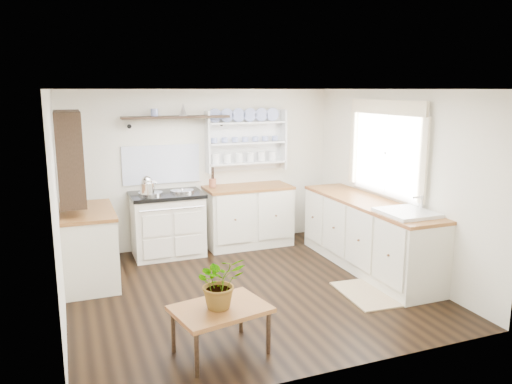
# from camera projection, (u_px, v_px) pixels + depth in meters

# --- Properties ---
(floor) EXTENTS (4.00, 3.80, 0.01)m
(floor) POSITION_uv_depth(u_px,v_px,m) (247.00, 289.00, 5.86)
(floor) COLOR black
(floor) RESTS_ON ground
(wall_back) EXTENTS (4.00, 0.02, 2.30)m
(wall_back) POSITION_uv_depth(u_px,v_px,m) (203.00, 169.00, 7.36)
(wall_back) COLOR silver
(wall_back) RESTS_ON ground
(wall_right) EXTENTS (0.02, 3.80, 2.30)m
(wall_right) POSITION_uv_depth(u_px,v_px,m) (395.00, 182.00, 6.34)
(wall_right) COLOR silver
(wall_right) RESTS_ON ground
(wall_left) EXTENTS (0.02, 3.80, 2.30)m
(wall_left) POSITION_uv_depth(u_px,v_px,m) (57.00, 208.00, 4.92)
(wall_left) COLOR silver
(wall_left) RESTS_ON ground
(ceiling) EXTENTS (4.00, 3.80, 0.01)m
(ceiling) POSITION_uv_depth(u_px,v_px,m) (247.00, 89.00, 5.40)
(ceiling) COLOR white
(ceiling) RESTS_ON wall_back
(window) EXTENTS (0.08, 1.55, 1.22)m
(window) POSITION_uv_depth(u_px,v_px,m) (386.00, 148.00, 6.37)
(window) COLOR white
(window) RESTS_ON wall_right
(aga_cooker) EXTENTS (1.00, 0.69, 0.92)m
(aga_cooker) POSITION_uv_depth(u_px,v_px,m) (168.00, 224.00, 6.98)
(aga_cooker) COLOR silver
(aga_cooker) RESTS_ON floor
(back_cabinets) EXTENTS (1.27, 0.63, 0.90)m
(back_cabinets) POSITION_uv_depth(u_px,v_px,m) (248.00, 215.00, 7.44)
(back_cabinets) COLOR beige
(back_cabinets) RESTS_ON floor
(right_cabinets) EXTENTS (0.62, 2.43, 0.90)m
(right_cabinets) POSITION_uv_depth(u_px,v_px,m) (368.00, 234.00, 6.46)
(right_cabinets) COLOR beige
(right_cabinets) RESTS_ON floor
(belfast_sink) EXTENTS (0.55, 0.60, 0.45)m
(belfast_sink) POSITION_uv_depth(u_px,v_px,m) (406.00, 223.00, 5.71)
(belfast_sink) COLOR white
(belfast_sink) RESTS_ON right_cabinets
(left_cabinets) EXTENTS (0.62, 1.13, 0.90)m
(left_cabinets) POSITION_uv_depth(u_px,v_px,m) (89.00, 245.00, 5.99)
(left_cabinets) COLOR beige
(left_cabinets) RESTS_ON floor
(plate_rack) EXTENTS (1.20, 0.22, 0.90)m
(plate_rack) POSITION_uv_depth(u_px,v_px,m) (245.00, 140.00, 7.48)
(plate_rack) COLOR white
(plate_rack) RESTS_ON wall_back
(high_shelf) EXTENTS (1.50, 0.29, 0.16)m
(high_shelf) POSITION_uv_depth(u_px,v_px,m) (176.00, 118.00, 6.96)
(high_shelf) COLOR black
(high_shelf) RESTS_ON wall_back
(left_shelving) EXTENTS (0.28, 0.80, 1.05)m
(left_shelving) POSITION_uv_depth(u_px,v_px,m) (70.00, 156.00, 5.72)
(left_shelving) COLOR black
(left_shelving) RESTS_ON wall_left
(kettle) EXTENTS (0.19, 0.19, 0.23)m
(kettle) POSITION_uv_depth(u_px,v_px,m) (147.00, 185.00, 6.66)
(kettle) COLOR silver
(kettle) RESTS_ON aga_cooker
(utensil_crock) EXTENTS (0.10, 0.10, 0.12)m
(utensil_crock) POSITION_uv_depth(u_px,v_px,m) (212.00, 183.00, 7.23)
(utensil_crock) COLOR #A75C3D
(utensil_crock) RESTS_ON back_cabinets
(center_table) EXTENTS (0.90, 0.72, 0.43)m
(center_table) POSITION_uv_depth(u_px,v_px,m) (220.00, 312.00, 4.36)
(center_table) COLOR brown
(center_table) RESTS_ON floor
(potted_plant) EXTENTS (0.43, 0.38, 0.47)m
(potted_plant) POSITION_uv_depth(u_px,v_px,m) (220.00, 282.00, 4.31)
(potted_plant) COLOR #3F7233
(potted_plant) RESTS_ON center_table
(floor_rug) EXTENTS (0.60, 0.88, 0.02)m
(floor_rug) POSITION_uv_depth(u_px,v_px,m) (368.00, 294.00, 5.70)
(floor_rug) COLOR #9A7959
(floor_rug) RESTS_ON floor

